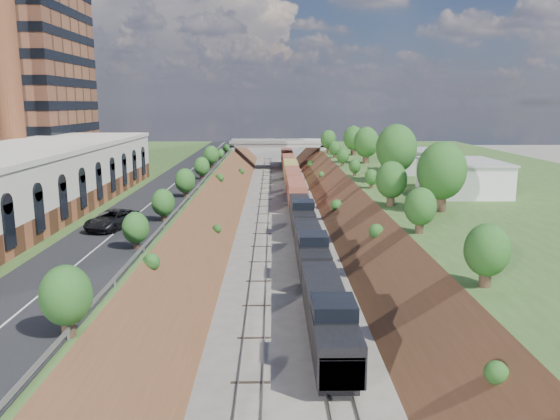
{
  "coord_description": "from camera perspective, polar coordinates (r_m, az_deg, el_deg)",
  "views": [
    {
      "loc": [
        -1.22,
        -18.14,
        16.64
      ],
      "look_at": [
        -0.49,
        35.88,
        6.0
      ],
      "focal_mm": 35.0,
      "sensor_mm": 36.0,
      "label": 1
    }
  ],
  "objects": [
    {
      "name": "platform_left",
      "position": [
        85.53,
        -22.58,
        0.77
      ],
      "size": [
        44.0,
        180.0,
        5.0
      ],
      "primitive_type": "cube",
      "color": "#374E20",
      "rests_on": "ground"
    },
    {
      "name": "platform_right",
      "position": [
        86.47,
        22.55,
        0.87
      ],
      "size": [
        44.0,
        180.0,
        5.0
      ],
      "primitive_type": "cube",
      "color": "#374E20",
      "rests_on": "ground"
    },
    {
      "name": "embankment_left",
      "position": [
        80.49,
        -7.74,
        -0.89
      ],
      "size": [
        10.0,
        180.0,
        10.0
      ],
      "primitive_type": "cube",
      "rotation": [
        0.0,
        0.79,
        0.0
      ],
      "color": "brown",
      "rests_on": "ground"
    },
    {
      "name": "embankment_right",
      "position": [
        80.82,
        7.94,
        -0.85
      ],
      "size": [
        10.0,
        180.0,
        10.0
      ],
      "primitive_type": "cube",
      "rotation": [
        0.0,
        0.79,
        0.0
      ],
      "color": "brown",
      "rests_on": "ground"
    },
    {
      "name": "rail_left_track",
      "position": [
        79.88,
        -1.75,
        -0.82
      ],
      "size": [
        1.58,
        180.0,
        0.18
      ],
      "primitive_type": "cube",
      "color": "gray",
      "rests_on": "ground"
    },
    {
      "name": "rail_right_track",
      "position": [
        79.96,
        1.98,
        -0.81
      ],
      "size": [
        1.58,
        180.0,
        0.18
      ],
      "primitive_type": "cube",
      "color": "gray",
      "rests_on": "ground"
    },
    {
      "name": "road",
      "position": [
        80.27,
        -11.03,
        2.63
      ],
      "size": [
        8.0,
        180.0,
        0.1
      ],
      "primitive_type": "cube",
      "color": "black",
      "rests_on": "platform_left"
    },
    {
      "name": "guardrail",
      "position": [
        79.38,
        -8.15,
        3.0
      ],
      "size": [
        0.1,
        171.0,
        0.7
      ],
      "color": "#99999E",
      "rests_on": "platform_left"
    },
    {
      "name": "commercial_building",
      "position": [
        62.73,
        -26.07,
        2.56
      ],
      "size": [
        14.3,
        62.3,
        7.0
      ],
      "color": "brown",
      "rests_on": "platform_left"
    },
    {
      "name": "smokestack",
      "position": [
        82.32,
        -26.86,
        15.82
      ],
      "size": [
        3.2,
        3.2,
        40.0
      ],
      "primitive_type": "cylinder",
      "color": "brown",
      "rests_on": "platform_left"
    },
    {
      "name": "overpass",
      "position": [
        140.63,
        -0.28,
        6.36
      ],
      "size": [
        24.5,
        8.3,
        7.4
      ],
      "color": "gray",
      "rests_on": "ground"
    },
    {
      "name": "white_building_near",
      "position": [
        74.99,
        18.51,
        3.18
      ],
      "size": [
        9.0,
        12.0,
        4.0
      ],
      "primitive_type": "cube",
      "color": "silver",
      "rests_on": "platform_right"
    },
    {
      "name": "white_building_far",
      "position": [
        95.77,
        13.93,
        4.92
      ],
      "size": [
        8.0,
        10.0,
        3.6
      ],
      "primitive_type": "cube",
      "color": "silver",
      "rests_on": "platform_right"
    },
    {
      "name": "tree_right_large",
      "position": [
        61.36,
        16.54,
        3.89
      ],
      "size": [
        5.25,
        5.25,
        7.61
      ],
      "color": "#473323",
      "rests_on": "platform_right"
    },
    {
      "name": "tree_left_crest",
      "position": [
        40.73,
        -15.84,
        -2.93
      ],
      "size": [
        2.45,
        2.45,
        3.55
      ],
      "color": "#473323",
      "rests_on": "platform_left"
    },
    {
      "name": "freight_train",
      "position": [
        94.97,
        1.54,
        2.53
      ],
      "size": [
        2.77,
        126.97,
        4.55
      ],
      "color": "black",
      "rests_on": "ground"
    },
    {
      "name": "suv",
      "position": [
        53.14,
        -17.13,
        -0.96
      ],
      "size": [
        4.59,
        6.75,
        1.72
      ],
      "primitive_type": "imported",
      "rotation": [
        0.0,
        0.0,
        -0.31
      ],
      "color": "black",
      "rests_on": "road"
    }
  ]
}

